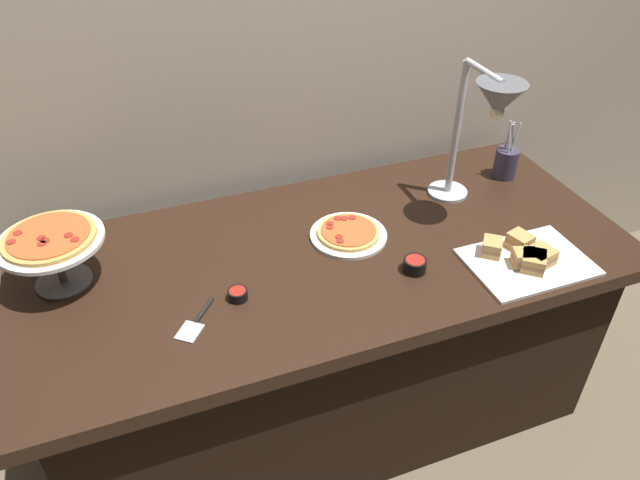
# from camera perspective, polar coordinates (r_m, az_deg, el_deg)

# --- Properties ---
(ground_plane) EXTENTS (8.00, 8.00, 0.00)m
(ground_plane) POSITION_cam_1_polar(r_m,az_deg,el_deg) (2.39, 0.61, -15.54)
(ground_plane) COLOR brown
(back_wall) EXTENTS (4.40, 0.04, 2.40)m
(back_wall) POSITION_cam_1_polar(r_m,az_deg,el_deg) (2.06, -4.40, 16.94)
(back_wall) COLOR #B7A893
(back_wall) RESTS_ON ground_plane
(buffet_table) EXTENTS (1.90, 0.84, 0.76)m
(buffet_table) POSITION_cam_1_polar(r_m,az_deg,el_deg) (2.10, 0.68, -9.14)
(buffet_table) COLOR black
(buffet_table) RESTS_ON ground_plane
(heat_lamp) EXTENTS (0.15, 0.33, 0.49)m
(heat_lamp) POSITION_cam_1_polar(r_m,az_deg,el_deg) (1.89, 15.96, 11.83)
(heat_lamp) COLOR #B7BABF
(heat_lamp) RESTS_ON buffet_table
(pizza_plate_front) EXTENTS (0.25, 0.25, 0.03)m
(pizza_plate_front) POSITION_cam_1_polar(r_m,az_deg,el_deg) (1.91, 2.74, 0.62)
(pizza_plate_front) COLOR white
(pizza_plate_front) RESTS_ON buffet_table
(pizza_plate_center) EXTENTS (0.29, 0.29, 0.18)m
(pizza_plate_center) POSITION_cam_1_polar(r_m,az_deg,el_deg) (1.81, -24.38, -0.33)
(pizza_plate_center) COLOR #595B60
(pizza_plate_center) RESTS_ON buffet_table
(sandwich_platter) EXTENTS (0.36, 0.26, 0.06)m
(sandwich_platter) POSITION_cam_1_polar(r_m,az_deg,el_deg) (1.90, 19.14, -1.59)
(sandwich_platter) COLOR white
(sandwich_platter) RESTS_ON buffet_table
(sauce_cup_near) EXTENTS (0.06, 0.06, 0.03)m
(sauce_cup_near) POSITION_cam_1_polar(r_m,az_deg,el_deg) (1.69, -7.90, -5.17)
(sauce_cup_near) COLOR black
(sauce_cup_near) RESTS_ON buffet_table
(sauce_cup_far) EXTENTS (0.07, 0.07, 0.04)m
(sauce_cup_far) POSITION_cam_1_polar(r_m,az_deg,el_deg) (1.78, 9.09, -2.36)
(sauce_cup_far) COLOR black
(sauce_cup_far) RESTS_ON buffet_table
(utensil_holder) EXTENTS (0.08, 0.08, 0.23)m
(utensil_holder) POSITION_cam_1_polar(r_m,az_deg,el_deg) (2.30, 17.42, 7.17)
(utensil_holder) COLOR #383347
(utensil_holder) RESTS_ON buffet_table
(serving_spatula) EXTENTS (0.13, 0.15, 0.01)m
(serving_spatula) POSITION_cam_1_polar(r_m,az_deg,el_deg) (1.65, -11.76, -7.64)
(serving_spatula) COLOR #B7BABF
(serving_spatula) RESTS_ON buffet_table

